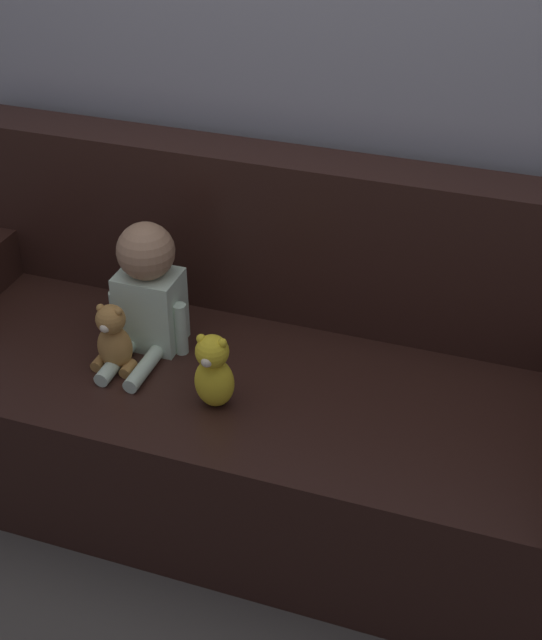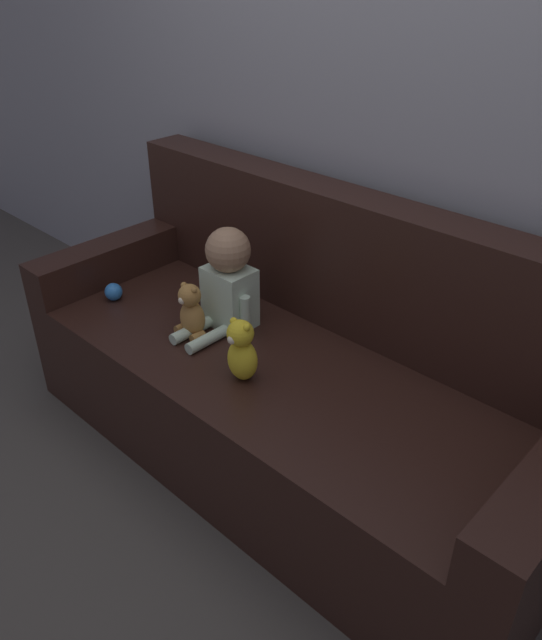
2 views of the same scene
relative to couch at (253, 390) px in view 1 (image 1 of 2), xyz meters
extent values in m
plane|color=#4C4742|center=(0.00, -0.06, -0.34)|extent=(12.00, 12.00, 0.00)
cube|color=#93939E|center=(0.00, 0.46, 0.96)|extent=(8.00, 0.05, 2.60)
cube|color=black|center=(0.00, -0.06, -0.10)|extent=(2.14, 0.87, 0.48)
cube|color=black|center=(0.00, 0.28, 0.40)|extent=(2.14, 0.18, 0.53)
cube|color=silver|center=(-0.31, -0.03, 0.26)|extent=(0.18, 0.14, 0.24)
sphere|color=#A37A5B|center=(-0.31, -0.03, 0.45)|extent=(0.17, 0.17, 0.17)
cylinder|color=silver|center=(-0.36, -0.20, 0.16)|extent=(0.04, 0.18, 0.04)
cylinder|color=silver|center=(-0.26, -0.20, 0.16)|extent=(0.04, 0.18, 0.04)
cylinder|color=silver|center=(-0.41, -0.05, 0.22)|extent=(0.04, 0.04, 0.17)
cylinder|color=silver|center=(-0.20, -0.05, 0.22)|extent=(0.04, 0.04, 0.17)
ellipsoid|color=#AD7A3D|center=(-0.36, -0.19, 0.21)|extent=(0.11, 0.09, 0.14)
sphere|color=#AD7A3D|center=(-0.36, -0.19, 0.31)|extent=(0.09, 0.09, 0.09)
sphere|color=#AD7A3D|center=(-0.39, -0.19, 0.34)|extent=(0.02, 0.02, 0.02)
sphere|color=#AD7A3D|center=(-0.33, -0.19, 0.34)|extent=(0.02, 0.02, 0.02)
sphere|color=beige|center=(-0.36, -0.23, 0.30)|extent=(0.03, 0.03, 0.03)
cylinder|color=#AD7A3D|center=(-0.40, -0.20, 0.15)|extent=(0.03, 0.06, 0.03)
cylinder|color=#AD7A3D|center=(-0.31, -0.20, 0.15)|extent=(0.03, 0.06, 0.03)
ellipsoid|color=yellow|center=(-0.02, -0.25, 0.21)|extent=(0.11, 0.09, 0.15)
sphere|color=yellow|center=(-0.02, -0.26, 0.32)|extent=(0.09, 0.09, 0.09)
sphere|color=yellow|center=(-0.05, -0.26, 0.36)|extent=(0.03, 0.03, 0.03)
sphere|color=yellow|center=(0.01, -0.26, 0.36)|extent=(0.03, 0.03, 0.03)
sphere|color=beige|center=(-0.02, -0.29, 0.31)|extent=(0.03, 0.03, 0.03)
camera|label=1|loc=(0.76, -2.03, 1.72)|focal=50.00mm
camera|label=2|loc=(1.25, -1.45, 1.42)|focal=35.00mm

